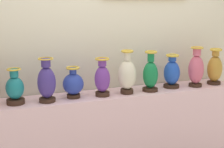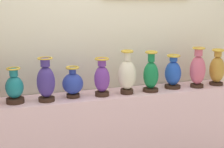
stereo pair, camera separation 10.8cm
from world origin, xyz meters
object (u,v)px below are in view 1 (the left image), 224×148
(vase_ivory, at_px, (127,75))
(vase_violet, at_px, (102,79))
(vase_emerald, at_px, (150,74))
(vase_cobalt, at_px, (73,84))
(vase_rose, at_px, (196,69))
(vase_teal, at_px, (15,89))
(vase_indigo, at_px, (47,82))
(vase_sapphire, at_px, (172,73))
(vase_ochre, at_px, (215,68))

(vase_ivory, bearing_deg, vase_violet, 179.10)
(vase_emerald, bearing_deg, vase_cobalt, 177.26)
(vase_ivory, distance_m, vase_rose, 0.75)
(vase_teal, xyz_separation_m, vase_cobalt, (0.50, 0.01, -0.00))
(vase_indigo, bearing_deg, vase_sapphire, 2.37)
(vase_teal, relative_size, vase_rose, 0.75)
(vase_cobalt, relative_size, vase_violet, 0.80)
(vase_teal, relative_size, vase_ochre, 0.81)
(vase_violet, bearing_deg, vase_cobalt, 172.28)
(vase_cobalt, xyz_separation_m, vase_rose, (1.25, -0.04, 0.05))
(vase_indigo, xyz_separation_m, vase_cobalt, (0.24, 0.04, -0.04))
(vase_cobalt, bearing_deg, vase_rose, -1.84)
(vase_ivory, height_order, vase_emerald, vase_ivory)
(vase_ivory, height_order, vase_rose, vase_ivory)
(vase_sapphire, bearing_deg, vase_ivory, -174.43)
(vase_indigo, xyz_separation_m, vase_sapphire, (1.25, 0.05, -0.02))
(vase_emerald, height_order, vase_sapphire, vase_emerald)
(vase_violet, bearing_deg, vase_emerald, -0.04)
(vase_teal, xyz_separation_m, vase_emerald, (1.24, -0.03, 0.03))
(vase_emerald, bearing_deg, vase_violet, 179.96)
(vase_indigo, xyz_separation_m, vase_violet, (0.50, 0.01, -0.01))
(vase_violet, height_order, vase_ivory, vase_ivory)
(vase_emerald, bearing_deg, vase_rose, -0.52)
(vase_violet, distance_m, vase_ochre, 1.23)
(vase_teal, relative_size, vase_violet, 0.86)
(vase_rose, bearing_deg, vase_violet, 179.71)
(vase_sapphire, bearing_deg, vase_ochre, -3.49)
(vase_sapphire, bearing_deg, vase_teal, -179.30)
(vase_ivory, relative_size, vase_emerald, 1.05)
(vase_indigo, bearing_deg, vase_emerald, 0.34)
(vase_cobalt, relative_size, vase_ivory, 0.69)
(vase_rose, bearing_deg, vase_emerald, 179.48)
(vase_cobalt, xyz_separation_m, vase_violet, (0.26, -0.04, 0.03))
(vase_ochre, bearing_deg, vase_ivory, -178.88)
(vase_teal, bearing_deg, vase_ivory, -1.77)
(vase_cobalt, distance_m, vase_emerald, 0.75)
(vase_violet, height_order, vase_rose, vase_rose)
(vase_ivory, distance_m, vase_ochre, 0.99)
(vase_violet, distance_m, vase_ivory, 0.24)
(vase_sapphire, bearing_deg, vase_indigo, -177.63)
(vase_rose, bearing_deg, vase_teal, 178.95)
(vase_indigo, relative_size, vase_ochre, 1.02)
(vase_emerald, distance_m, vase_sapphire, 0.27)
(vase_cobalt, distance_m, vase_ivory, 0.50)
(vase_indigo, height_order, vase_ivory, vase_ivory)
(vase_emerald, relative_size, vase_rose, 0.96)
(vase_violet, relative_size, vase_ivory, 0.86)
(vase_cobalt, relative_size, vase_emerald, 0.72)
(vase_indigo, distance_m, vase_sapphire, 1.25)
(vase_violet, bearing_deg, vase_ochre, 0.72)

